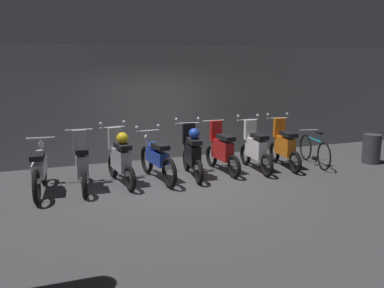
{
  "coord_description": "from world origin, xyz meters",
  "views": [
    {
      "loc": [
        -2.69,
        -7.96,
        2.59
      ],
      "look_at": [
        0.41,
        0.49,
        0.75
      ],
      "focal_mm": 38.52,
      "sensor_mm": 36.0,
      "label": 1
    }
  ],
  "objects": [
    {
      "name": "motorbike_slot_5",
      "position": [
        1.2,
        0.64,
        0.52
      ],
      "size": [
        0.56,
        1.68,
        1.18
      ],
      "color": "black",
      "rests_on": "ground"
    },
    {
      "name": "motorbike_slot_7",
      "position": [
        2.82,
        0.51,
        0.53
      ],
      "size": [
        0.59,
        1.68,
        1.29
      ],
      "color": "black",
      "rests_on": "ground"
    },
    {
      "name": "bicycle",
      "position": [
        3.66,
        0.43,
        0.36
      ],
      "size": [
        0.52,
        1.7,
        0.89
      ],
      "color": "black",
      "rests_on": "ground"
    },
    {
      "name": "back_wall",
      "position": [
        0.0,
        2.56,
        1.48
      ],
      "size": [
        16.0,
        0.3,
        2.96
      ],
      "primitive_type": "cube",
      "color": "gray",
      "rests_on": "ground"
    },
    {
      "name": "motorbike_slot_1",
      "position": [
        -2.01,
        0.39,
        0.52
      ],
      "size": [
        0.56,
        1.68,
        1.18
      ],
      "color": "black",
      "rests_on": "ground"
    },
    {
      "name": "ground_plane",
      "position": [
        0.0,
        0.0,
        0.0
      ],
      "size": [
        80.0,
        80.0,
        0.0
      ],
      "primitive_type": "plane",
      "color": "#424244"
    },
    {
      "name": "motorbike_slot_0",
      "position": [
        -2.81,
        0.42,
        0.49
      ],
      "size": [
        0.56,
        1.95,
        1.03
      ],
      "color": "black",
      "rests_on": "ground"
    },
    {
      "name": "motorbike_slot_4",
      "position": [
        0.4,
        0.46,
        0.57
      ],
      "size": [
        0.59,
        1.68,
        1.29
      ],
      "color": "black",
      "rests_on": "ground"
    },
    {
      "name": "motorbike_slot_3",
      "position": [
        -0.4,
        0.5,
        0.49
      ],
      "size": [
        0.59,
        1.95,
        1.15
      ],
      "color": "black",
      "rests_on": "ground"
    },
    {
      "name": "motorbike_slot_2",
      "position": [
        -1.21,
        0.47,
        0.57
      ],
      "size": [
        0.59,
        1.68,
        1.29
      ],
      "color": "black",
      "rests_on": "ground"
    },
    {
      "name": "motorbike_slot_6",
      "position": [
        2.01,
        0.49,
        0.53
      ],
      "size": [
        0.59,
        1.68,
        1.29
      ],
      "color": "black",
      "rests_on": "ground"
    },
    {
      "name": "trash_bin",
      "position": [
        5.15,
        0.09,
        0.37
      ],
      "size": [
        0.44,
        0.44,
        0.74
      ],
      "primitive_type": "cylinder",
      "color": "#38383D",
      "rests_on": "ground"
    }
  ]
}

